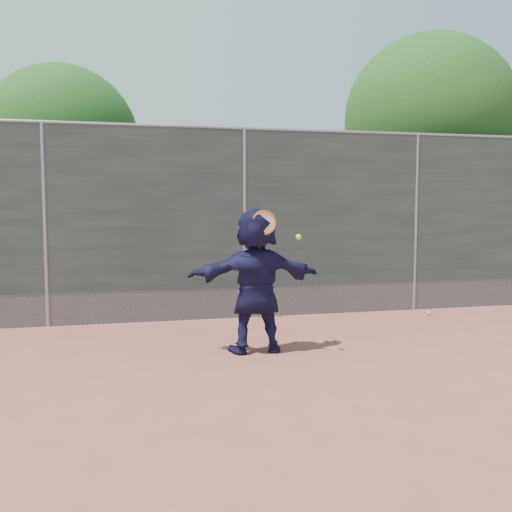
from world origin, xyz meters
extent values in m
plane|color=#9E4C42|center=(0.00, 0.00, 0.00)|extent=(80.00, 80.00, 0.00)
imported|color=#141439|center=(-0.33, 1.35, 0.89)|extent=(1.65, 0.55, 1.77)
sphere|color=#BDE132|center=(2.98, 2.97, 0.03)|extent=(0.07, 0.07, 0.07)
cube|color=#38423D|center=(0.00, 3.50, 1.75)|extent=(20.00, 0.04, 2.50)
cube|color=slate|center=(0.00, 3.50, 0.25)|extent=(20.00, 0.03, 0.50)
cylinder|color=gray|center=(0.00, 3.50, 3.00)|extent=(20.00, 0.05, 0.05)
cylinder|color=gray|center=(-3.00, 3.50, 1.50)|extent=(0.06, 0.06, 3.00)
cylinder|color=gray|center=(0.00, 3.50, 1.50)|extent=(0.06, 0.06, 3.00)
cylinder|color=gray|center=(3.00, 3.50, 1.50)|extent=(0.06, 0.06, 3.00)
torus|color=#CD5913|center=(-0.28, 1.15, 1.59)|extent=(0.29, 0.05, 0.29)
cylinder|color=beige|center=(-0.28, 1.15, 1.59)|extent=(0.25, 0.03, 0.25)
cylinder|color=black|center=(-0.33, 1.17, 1.39)|extent=(0.04, 0.13, 0.33)
sphere|color=#BDE132|center=(0.12, 1.05, 1.42)|extent=(0.07, 0.07, 0.07)
cylinder|color=#382314|center=(4.50, 5.70, 1.30)|extent=(0.28, 0.28, 2.60)
sphere|color=#23561C|center=(4.50, 5.70, 3.59)|extent=(3.60, 3.60, 3.60)
sphere|color=#23561C|center=(5.22, 5.90, 3.23)|extent=(2.52, 2.52, 2.52)
cylinder|color=#382314|center=(-3.00, 6.50, 1.10)|extent=(0.28, 0.28, 2.20)
sphere|color=#23561C|center=(-3.00, 6.50, 3.03)|extent=(3.00, 3.00, 3.00)
sphere|color=#23561C|center=(-2.40, 6.70, 2.73)|extent=(2.10, 2.10, 2.10)
cone|color=#387226|center=(0.25, 3.38, 0.13)|extent=(0.03, 0.03, 0.26)
cone|color=#387226|center=(0.55, 3.40, 0.15)|extent=(0.03, 0.03, 0.30)
cone|color=#387226|center=(-0.10, 3.36, 0.11)|extent=(0.03, 0.03, 0.22)
camera|label=1|loc=(-1.94, -5.35, 1.78)|focal=40.00mm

